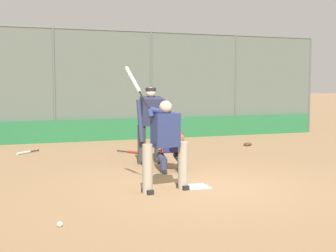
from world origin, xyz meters
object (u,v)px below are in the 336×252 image
(spare_bat_near_backstop, at_px, (132,152))
(spare_bat_by_padding, at_px, (25,152))
(baseball_loose, at_px, (60,224))
(batter_at_plate, at_px, (165,142))
(fielding_glove_on_dirt, at_px, (248,144))
(umpire_home, at_px, (151,123))
(catcher_behind_plate, at_px, (171,146))

(spare_bat_near_backstop, bearing_deg, spare_bat_by_padding, -145.05)
(spare_bat_by_padding, xyz_separation_m, baseball_loose, (-0.05, 7.06, 0.00))
(batter_at_plate, relative_size, spare_bat_by_padding, 3.49)
(fielding_glove_on_dirt, bearing_deg, baseball_loose, 44.75)
(batter_at_plate, distance_m, umpire_home, 2.92)
(batter_at_plate, bearing_deg, spare_bat_by_padding, -79.14)
(spare_bat_by_padding, height_order, fielding_glove_on_dirt, fielding_glove_on_dirt)
(batter_at_plate, relative_size, baseball_loose, 29.72)
(spare_bat_by_padding, bearing_deg, umpire_home, 92.01)
(batter_at_plate, relative_size, fielding_glove_on_dirt, 7.83)
(spare_bat_near_backstop, height_order, spare_bat_by_padding, same)
(spare_bat_by_padding, distance_m, baseball_loose, 7.07)
(fielding_glove_on_dirt, distance_m, baseball_loose, 9.14)
(umpire_home, height_order, fielding_glove_on_dirt, umpire_home)
(batter_at_plate, xyz_separation_m, spare_bat_near_backstop, (-0.70, -4.64, -0.84))
(spare_bat_near_backstop, relative_size, baseball_loose, 9.42)
(umpire_home, xyz_separation_m, fielding_glove_on_dirt, (-3.82, -2.10, -0.93))
(spare_bat_near_backstop, bearing_deg, catcher_behind_plate, -35.32)
(umpire_home, distance_m, fielding_glove_on_dirt, 4.46)
(batter_at_plate, height_order, catcher_behind_plate, batter_at_plate)
(umpire_home, relative_size, baseball_loose, 24.59)
(spare_bat_near_backstop, bearing_deg, baseball_loose, -60.17)
(baseball_loose, bearing_deg, spare_bat_by_padding, -89.57)
(catcher_behind_plate, distance_m, spare_bat_near_backstop, 2.96)
(umpire_home, relative_size, spare_bat_by_padding, 2.88)
(catcher_behind_plate, height_order, spare_bat_near_backstop, catcher_behind_plate)
(umpire_home, distance_m, spare_bat_by_padding, 3.97)
(batter_at_plate, distance_m, catcher_behind_plate, 1.91)
(batter_at_plate, distance_m, spare_bat_near_backstop, 4.76)
(batter_at_plate, relative_size, catcher_behind_plate, 2.01)
(spare_bat_by_padding, xyz_separation_m, fielding_glove_on_dirt, (-6.54, 0.63, 0.02))
(catcher_behind_plate, relative_size, baseball_loose, 14.79)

